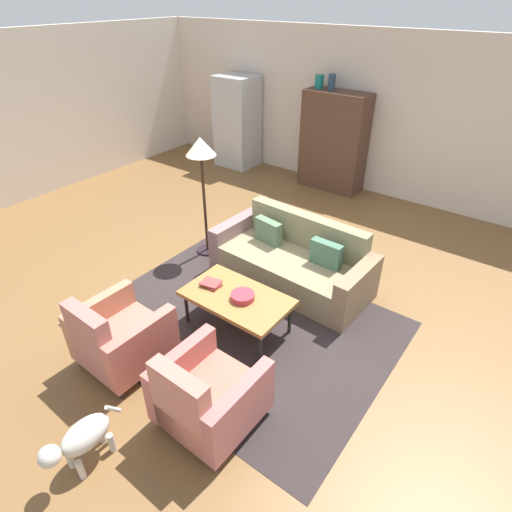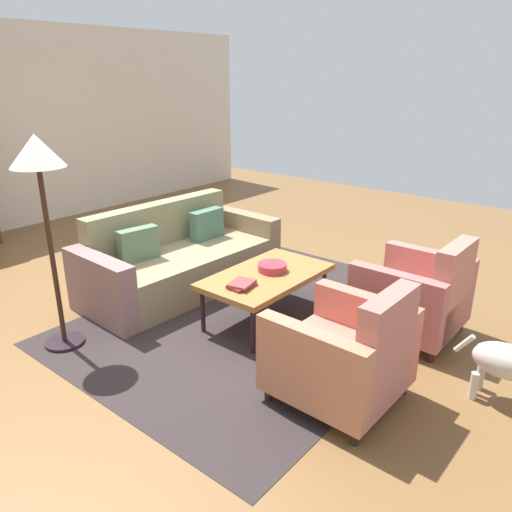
{
  "view_description": "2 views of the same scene",
  "coord_description": "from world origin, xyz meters",
  "px_view_note": "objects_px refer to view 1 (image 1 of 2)",
  "views": [
    {
      "loc": [
        2.78,
        -3.57,
        3.33
      ],
      "look_at": [
        0.23,
        -0.18,
        0.62
      ],
      "focal_mm": 29.48,
      "sensor_mm": 36.0,
      "label": 1
    },
    {
      "loc": [
        -2.83,
        -3.28,
        2.14
      ],
      "look_at": [
        0.32,
        -0.7,
        0.63
      ],
      "focal_mm": 34.95,
      "sensor_mm": 36.0,
      "label": 2
    }
  ],
  "objects_px": {
    "fruit_bowl": "(243,296)",
    "cabinet": "(334,142)",
    "floor_lamp": "(201,158)",
    "book_stack": "(211,284)",
    "vase_tall": "(319,82)",
    "refrigerator": "(237,122)",
    "couch": "(294,261)",
    "armchair_right": "(205,398)",
    "vase_round": "(332,82)",
    "coffee_table": "(237,299)",
    "dog": "(81,439)",
    "armchair_left": "(118,339)"
  },
  "relations": [
    {
      "from": "fruit_bowl",
      "to": "vase_round",
      "type": "distance_m",
      "value": 4.71
    },
    {
      "from": "fruit_bowl",
      "to": "cabinet",
      "type": "height_order",
      "value": "cabinet"
    },
    {
      "from": "couch",
      "to": "cabinet",
      "type": "relative_size",
      "value": 1.19
    },
    {
      "from": "dog",
      "to": "coffee_table",
      "type": "bearing_deg",
      "value": -178.24
    },
    {
      "from": "couch",
      "to": "floor_lamp",
      "type": "height_order",
      "value": "floor_lamp"
    },
    {
      "from": "fruit_bowl",
      "to": "cabinet",
      "type": "distance_m",
      "value": 4.47
    },
    {
      "from": "armchair_right",
      "to": "coffee_table",
      "type": "bearing_deg",
      "value": 117.58
    },
    {
      "from": "fruit_bowl",
      "to": "dog",
      "type": "relative_size",
      "value": 0.37
    },
    {
      "from": "fruit_bowl",
      "to": "vase_tall",
      "type": "height_order",
      "value": "vase_tall"
    },
    {
      "from": "couch",
      "to": "book_stack",
      "type": "distance_m",
      "value": 1.28
    },
    {
      "from": "dog",
      "to": "refrigerator",
      "type": "bearing_deg",
      "value": -150.89
    },
    {
      "from": "coffee_table",
      "to": "vase_round",
      "type": "relative_size",
      "value": 4.46
    },
    {
      "from": "coffee_table",
      "to": "vase_tall",
      "type": "relative_size",
      "value": 5.15
    },
    {
      "from": "fruit_bowl",
      "to": "book_stack",
      "type": "bearing_deg",
      "value": -176.93
    },
    {
      "from": "couch",
      "to": "coffee_table",
      "type": "relative_size",
      "value": 1.78
    },
    {
      "from": "armchair_left",
      "to": "couch",
      "type": "bearing_deg",
      "value": 76.61
    },
    {
      "from": "armchair_left",
      "to": "book_stack",
      "type": "bearing_deg",
      "value": 79.25
    },
    {
      "from": "book_stack",
      "to": "dog",
      "type": "distance_m",
      "value": 2.06
    },
    {
      "from": "vase_tall",
      "to": "vase_round",
      "type": "xyz_separation_m",
      "value": [
        0.25,
        0.0,
        0.02
      ]
    },
    {
      "from": "cabinet",
      "to": "book_stack",
      "type": "bearing_deg",
      "value": -79.86
    },
    {
      "from": "book_stack",
      "to": "refrigerator",
      "type": "distance_m",
      "value": 5.19
    },
    {
      "from": "coffee_table",
      "to": "dog",
      "type": "distance_m",
      "value": 2.04
    },
    {
      "from": "armchair_right",
      "to": "dog",
      "type": "relative_size",
      "value": 1.24
    },
    {
      "from": "vase_round",
      "to": "book_stack",
      "type": "bearing_deg",
      "value": -77.93
    },
    {
      "from": "vase_tall",
      "to": "vase_round",
      "type": "distance_m",
      "value": 0.25
    },
    {
      "from": "vase_tall",
      "to": "book_stack",
      "type": "bearing_deg",
      "value": -74.78
    },
    {
      "from": "fruit_bowl",
      "to": "floor_lamp",
      "type": "relative_size",
      "value": 0.15
    },
    {
      "from": "coffee_table",
      "to": "armchair_left",
      "type": "xyz_separation_m",
      "value": [
        -0.6,
        -1.17,
        -0.07
      ]
    },
    {
      "from": "armchair_right",
      "to": "dog",
      "type": "height_order",
      "value": "armchair_right"
    },
    {
      "from": "vase_tall",
      "to": "refrigerator",
      "type": "height_order",
      "value": "vase_tall"
    },
    {
      "from": "coffee_table",
      "to": "dog",
      "type": "xyz_separation_m",
      "value": [
        0.06,
        -2.03,
        -0.1
      ]
    },
    {
      "from": "couch",
      "to": "dog",
      "type": "xyz_separation_m",
      "value": [
        0.05,
        -3.22,
        0.03
      ]
    },
    {
      "from": "fruit_bowl",
      "to": "book_stack",
      "type": "xyz_separation_m",
      "value": [
        -0.45,
        -0.02,
        -0.01
      ]
    },
    {
      "from": "coffee_table",
      "to": "armchair_left",
      "type": "distance_m",
      "value": 1.31
    },
    {
      "from": "book_stack",
      "to": "refrigerator",
      "type": "relative_size",
      "value": 0.13
    },
    {
      "from": "couch",
      "to": "refrigerator",
      "type": "xyz_separation_m",
      "value": [
        -3.38,
        2.99,
        0.64
      ]
    },
    {
      "from": "fruit_bowl",
      "to": "armchair_right",
      "type": "bearing_deg",
      "value": -66.19
    },
    {
      "from": "couch",
      "to": "floor_lamp",
      "type": "xyz_separation_m",
      "value": [
        -1.42,
        -0.16,
        1.16
      ]
    },
    {
      "from": "coffee_table",
      "to": "vase_round",
      "type": "bearing_deg",
      "value": 106.7
    },
    {
      "from": "book_stack",
      "to": "vase_tall",
      "type": "relative_size",
      "value": 1.06
    },
    {
      "from": "vase_tall",
      "to": "dog",
      "type": "xyz_separation_m",
      "value": [
        1.59,
        -6.31,
        -1.6
      ]
    },
    {
      "from": "armchair_left",
      "to": "coffee_table",
      "type": "bearing_deg",
      "value": 63.75
    },
    {
      "from": "coffee_table",
      "to": "armchair_right",
      "type": "height_order",
      "value": "armchair_right"
    },
    {
      "from": "cabinet",
      "to": "dog",
      "type": "relative_size",
      "value": 2.53
    },
    {
      "from": "coffee_table",
      "to": "book_stack",
      "type": "distance_m",
      "value": 0.37
    },
    {
      "from": "cabinet",
      "to": "floor_lamp",
      "type": "relative_size",
      "value": 1.05
    },
    {
      "from": "book_stack",
      "to": "refrigerator",
      "type": "height_order",
      "value": "refrigerator"
    },
    {
      "from": "couch",
      "to": "armchair_left",
      "type": "bearing_deg",
      "value": 77.87
    },
    {
      "from": "armchair_left",
      "to": "fruit_bowl",
      "type": "distance_m",
      "value": 1.36
    },
    {
      "from": "armchair_left",
      "to": "cabinet",
      "type": "relative_size",
      "value": 0.49
    }
  ]
}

